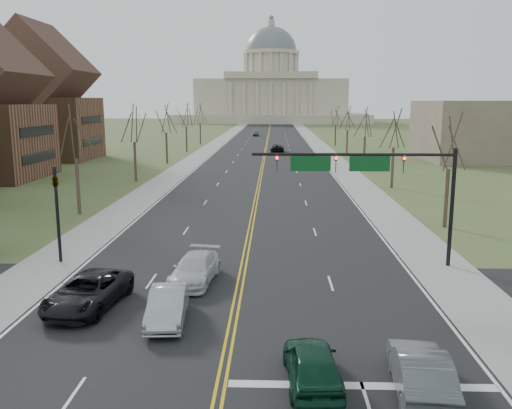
# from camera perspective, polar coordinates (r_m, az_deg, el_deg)

# --- Properties ---
(ground) EXTENTS (600.00, 600.00, 0.00)m
(ground) POSITION_cam_1_polar(r_m,az_deg,el_deg) (21.23, -3.41, -17.00)
(ground) COLOR #46592C
(ground) RESTS_ON ground
(road) EXTENTS (20.00, 380.00, 0.01)m
(road) POSITION_cam_1_polar(r_m,az_deg,el_deg) (129.09, 1.13, 6.42)
(road) COLOR black
(road) RESTS_ON ground
(cross_road) EXTENTS (120.00, 14.00, 0.01)m
(cross_road) POSITION_cam_1_polar(r_m,az_deg,el_deg) (26.67, -2.19, -10.97)
(cross_road) COLOR black
(cross_road) RESTS_ON ground
(sidewalk_left) EXTENTS (4.00, 380.00, 0.03)m
(sidewalk_left) POSITION_cam_1_polar(r_m,az_deg,el_deg) (129.81, -4.21, 6.42)
(sidewalk_left) COLOR gray
(sidewalk_left) RESTS_ON ground
(sidewalk_right) EXTENTS (4.00, 380.00, 0.03)m
(sidewalk_right) POSITION_cam_1_polar(r_m,az_deg,el_deg) (129.47, 6.48, 6.37)
(sidewalk_right) COLOR gray
(sidewalk_right) RESTS_ON ground
(center_line) EXTENTS (0.42, 380.00, 0.01)m
(center_line) POSITION_cam_1_polar(r_m,az_deg,el_deg) (129.09, 1.13, 6.42)
(center_line) COLOR gold
(center_line) RESTS_ON road
(edge_line_left) EXTENTS (0.15, 380.00, 0.01)m
(edge_line_left) POSITION_cam_1_polar(r_m,az_deg,el_deg) (129.60, -3.23, 6.42)
(edge_line_left) COLOR silver
(edge_line_left) RESTS_ON road
(edge_line_right) EXTENTS (0.15, 380.00, 0.01)m
(edge_line_right) POSITION_cam_1_polar(r_m,az_deg,el_deg) (129.32, 5.50, 6.38)
(edge_line_right) COLOR silver
(edge_line_right) RESTS_ON road
(stop_bar) EXTENTS (9.50, 0.50, 0.01)m
(stop_bar) POSITION_cam_1_polar(r_m,az_deg,el_deg) (20.51, 11.12, -18.21)
(stop_bar) COLOR silver
(stop_bar) RESTS_ON road
(capitol) EXTENTS (90.00, 60.00, 50.00)m
(capitol) POSITION_cam_1_polar(r_m,az_deg,el_deg) (268.65, 1.59, 11.73)
(capitol) COLOR beige
(capitol) RESTS_ON ground
(signal_mast) EXTENTS (12.12, 0.44, 7.20)m
(signal_mast) POSITION_cam_1_polar(r_m,az_deg,el_deg) (32.94, 11.75, 3.37)
(signal_mast) COLOR black
(signal_mast) RESTS_ON ground
(signal_left) EXTENTS (0.32, 0.36, 6.00)m
(signal_left) POSITION_cam_1_polar(r_m,az_deg,el_deg) (35.39, -20.23, 0.07)
(signal_left) COLOR black
(signal_left) RESTS_ON ground
(tree_r_0) EXTENTS (3.74, 3.74, 8.50)m
(tree_r_0) POSITION_cam_1_polar(r_m,az_deg,el_deg) (44.95, 19.74, 5.91)
(tree_r_0) COLOR #35261F
(tree_r_0) RESTS_ON ground
(tree_l_0) EXTENTS (3.96, 3.96, 9.00)m
(tree_l_0) POSITION_cam_1_polar(r_m,az_deg,el_deg) (49.90, -18.53, 6.86)
(tree_l_0) COLOR #35261F
(tree_l_0) RESTS_ON ground
(tree_r_1) EXTENTS (3.74, 3.74, 8.50)m
(tree_r_1) POSITION_cam_1_polar(r_m,az_deg,el_deg) (64.25, 14.34, 7.49)
(tree_r_1) COLOR #35261F
(tree_r_1) RESTS_ON ground
(tree_l_1) EXTENTS (3.96, 3.96, 9.00)m
(tree_l_1) POSITION_cam_1_polar(r_m,az_deg,el_deg) (68.98, -12.75, 8.09)
(tree_l_1) COLOR #35261F
(tree_l_1) RESTS_ON ground
(tree_r_2) EXTENTS (3.74, 3.74, 8.50)m
(tree_r_2) POSITION_cam_1_polar(r_m,az_deg,el_deg) (83.88, 11.44, 8.31)
(tree_r_2) COLOR #35261F
(tree_r_2) RESTS_ON ground
(tree_l_2) EXTENTS (3.96, 3.96, 9.00)m
(tree_l_2) POSITION_cam_1_polar(r_m,az_deg,el_deg) (88.46, -9.47, 8.75)
(tree_l_2) COLOR #35261F
(tree_l_2) RESTS_ON ground
(tree_r_3) EXTENTS (3.74, 3.74, 8.50)m
(tree_r_3) POSITION_cam_1_polar(r_m,az_deg,el_deg) (103.65, 9.63, 8.81)
(tree_r_3) COLOR #35261F
(tree_r_3) RESTS_ON ground
(tree_l_3) EXTENTS (3.96, 3.96, 9.00)m
(tree_l_3) POSITION_cam_1_polar(r_m,az_deg,el_deg) (108.14, -7.38, 9.16)
(tree_l_3) COLOR #35261F
(tree_l_3) RESTS_ON ground
(tree_r_4) EXTENTS (3.74, 3.74, 8.50)m
(tree_r_4) POSITION_cam_1_polar(r_m,az_deg,el_deg) (123.50, 8.40, 9.14)
(tree_r_4) COLOR #35261F
(tree_r_4) RESTS_ON ground
(tree_l_4) EXTENTS (3.96, 3.96, 9.00)m
(tree_l_4) POSITION_cam_1_polar(r_m,az_deg,el_deg) (127.91, -5.93, 9.43)
(tree_l_4) COLOR #35261F
(tree_l_4) RESTS_ON ground
(bldg_left_far) EXTENTS (17.10, 14.28, 23.25)m
(bldg_left_far) POSITION_cam_1_polar(r_m,az_deg,el_deg) (100.89, -21.64, 9.86)
(bldg_left_far) COLOR brown
(bldg_left_far) RESTS_ON ground
(bldg_right_mass) EXTENTS (25.00, 20.00, 10.00)m
(bldg_right_mass) POSITION_cam_1_polar(r_m,az_deg,el_deg) (102.21, 24.06, 7.14)
(bldg_right_mass) COLOR #6B5D4C
(bldg_right_mass) RESTS_ON ground
(car_nb_inner_lead) EXTENTS (2.11, 4.67, 1.55)m
(car_nb_inner_lead) POSITION_cam_1_polar(r_m,az_deg,el_deg) (19.97, 5.95, -16.39)
(car_nb_inner_lead) COLOR #0B3421
(car_nb_inner_lead) RESTS_ON road
(car_nb_outer_lead) EXTENTS (2.13, 5.06, 1.63)m
(car_nb_outer_lead) POSITION_cam_1_polar(r_m,az_deg,el_deg) (20.13, 16.96, -16.49)
(car_nb_outer_lead) COLOR #505358
(car_nb_outer_lead) RESTS_ON road
(car_sb_inner_lead) EXTENTS (1.98, 4.73, 1.52)m
(car_sb_inner_lead) POSITION_cam_1_polar(r_m,az_deg,el_deg) (25.34, -9.29, -10.45)
(car_sb_inner_lead) COLOR #9EA1A6
(car_sb_inner_lead) RESTS_ON road
(car_sb_outer_lead) EXTENTS (3.42, 6.14, 1.62)m
(car_sb_outer_lead) POSITION_cam_1_polar(r_m,az_deg,el_deg) (27.80, -17.26, -8.75)
(car_sb_outer_lead) COLOR black
(car_sb_outer_lead) RESTS_ON road
(car_sb_inner_second) EXTENTS (2.67, 5.41, 1.51)m
(car_sb_inner_second) POSITION_cam_1_polar(r_m,az_deg,el_deg) (30.38, -6.44, -6.75)
(car_sb_inner_second) COLOR silver
(car_sb_inner_second) RESTS_ON road
(car_far_nb) EXTENTS (2.72, 5.55, 1.52)m
(car_far_nb) POSITION_cam_1_polar(r_m,az_deg,el_deg) (108.29, 2.23, 5.97)
(car_far_nb) COLOR black
(car_far_nb) RESTS_ON road
(car_far_sb) EXTENTS (1.86, 4.41, 1.49)m
(car_far_sb) POSITION_cam_1_polar(r_m,az_deg,el_deg) (158.19, -0.03, 7.50)
(car_far_sb) COLOR #4E5156
(car_far_sb) RESTS_ON road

